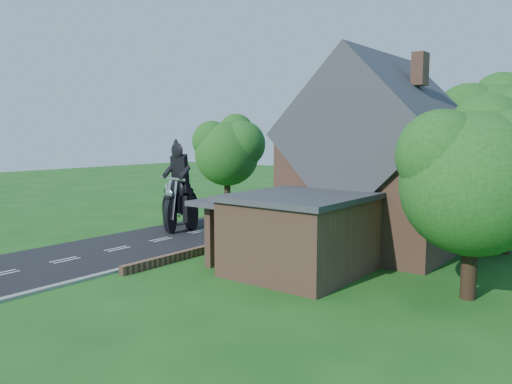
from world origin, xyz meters
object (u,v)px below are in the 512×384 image
Objects in this scene: motorcycle_follow at (180,213)px; motorcycle_lead at (181,219)px; garden_wall at (273,232)px; annex at (298,232)px; house at (379,166)px.

motorcycle_lead is at bearing 173.54° from motorcycle_follow.
garden_wall is 3.12× the size of annex.
motorcycle_lead reaches higher than garden_wall.
house is 1.45× the size of annex.
annex is 13.04m from motorcycle_follow.
garden_wall is 6.79m from motorcycle_follow.
motorcycle_follow is at bearing -169.87° from house.
motorcycle_follow is (-12.20, 4.51, -0.91)m from annex.
house is at bearing 9.17° from garden_wall.
house is 7.30m from annex.
annex reaches higher than garden_wall.
garden_wall is at bearing -170.83° from house.
house reaches higher than garden_wall.
annex reaches higher than motorcycle_follow.
house is 5.78× the size of motorcycle_lead.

